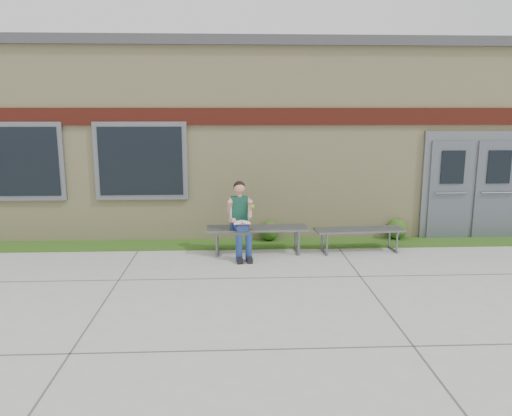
{
  "coord_description": "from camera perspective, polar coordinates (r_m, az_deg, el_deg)",
  "views": [
    {
      "loc": [
        -1.11,
        -7.36,
        2.76
      ],
      "look_at": [
        -0.69,
        1.7,
        0.95
      ],
      "focal_mm": 35.0,
      "sensor_mm": 36.0,
      "label": 1
    }
  ],
  "objects": [
    {
      "name": "girl",
      "position": [
        9.36,
        -1.77,
        -1.07
      ],
      "size": [
        0.52,
        0.84,
        1.42
      ],
      "rotation": [
        0.0,
        0.0,
        0.11
      ],
      "color": "navy",
      "rests_on": "ground"
    },
    {
      "name": "shrub_mid",
      "position": [
        10.54,
        1.54,
        -2.61
      ],
      "size": [
        0.41,
        0.41,
        0.41
      ],
      "primitive_type": "sphere",
      "color": "#2E5316",
      "rests_on": "grass_strip"
    },
    {
      "name": "shrub_east",
      "position": [
        11.08,
        15.79,
        -2.29
      ],
      "size": [
        0.44,
        0.44,
        0.44
      ],
      "primitive_type": "sphere",
      "color": "#2E5316",
      "rests_on": "grass_strip"
    },
    {
      "name": "ground",
      "position": [
        7.94,
        5.65,
        -9.1
      ],
      "size": [
        80.0,
        80.0,
        0.0
      ],
      "primitive_type": "plane",
      "color": "#9E9E99",
      "rests_on": "ground"
    },
    {
      "name": "grass_strip",
      "position": [
        10.39,
        3.6,
        -4.07
      ],
      "size": [
        16.0,
        0.8,
        0.02
      ],
      "primitive_type": "cube",
      "color": "#2E5316",
      "rests_on": "ground"
    },
    {
      "name": "school_building",
      "position": [
        13.41,
        2.14,
        8.48
      ],
      "size": [
        16.2,
        6.22,
        4.2
      ],
      "color": "beige",
      "rests_on": "ground"
    },
    {
      "name": "bench_left",
      "position": [
        9.66,
        0.14,
        -2.88
      ],
      "size": [
        1.96,
        0.57,
        0.51
      ],
      "rotation": [
        0.0,
        0.0,
        0.02
      ],
      "color": "slate",
      "rests_on": "ground"
    },
    {
      "name": "bench_right",
      "position": [
        9.97,
        11.72,
        -2.93
      ],
      "size": [
        1.77,
        0.61,
        0.45
      ],
      "rotation": [
        0.0,
        0.0,
        0.07
      ],
      "color": "slate",
      "rests_on": "ground"
    }
  ]
}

